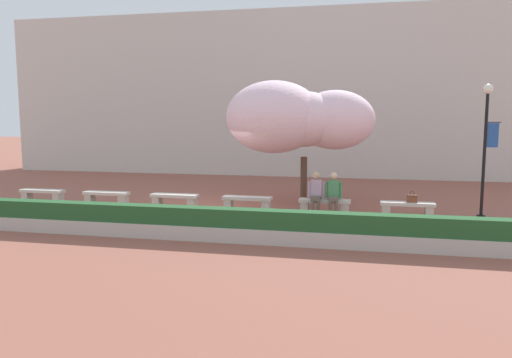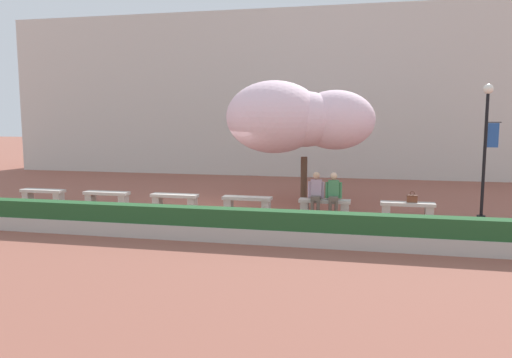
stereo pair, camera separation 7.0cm
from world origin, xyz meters
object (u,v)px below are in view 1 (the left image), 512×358
Objects in this scene: person_seated_left at (316,191)px; lamp_post_with_banner at (486,139)px; stone_bench_center at (175,199)px; stone_bench_west_end at (42,194)px; stone_bench_near_east at (247,201)px; person_seated_right at (334,192)px; handbag at (412,198)px; cherry_tree_main at (296,118)px; stone_bench_east_end at (325,204)px; stone_bench_near_west at (106,196)px; stone_bench_far_east at (407,207)px.

lamp_post_with_banner reaches higher than person_seated_left.
stone_bench_center is 9.72m from lamp_post_with_banner.
stone_bench_west_end is 1.00× the size of stone_bench_near_east.
stone_bench_center is 1.23× the size of person_seated_right.
handbag is (5.06, 0.02, 0.28)m from stone_bench_near_east.
stone_bench_center is 4.68m from person_seated_left.
lamp_post_with_banner is (9.50, 0.13, 2.06)m from stone_bench_center.
person_seated_right is 0.25× the size of cherry_tree_main.
person_seated_right is (2.74, -0.05, 0.40)m from stone_bench_near_east.
stone_bench_west_end is at bearing 180.00° from stone_bench_east_end.
stone_bench_west_end is 4.93m from stone_bench_center.
person_seated_left reaches higher than stone_bench_near_east.
handbag reaches higher than stone_bench_near_west.
stone_bench_center is 7.53m from handbag.
stone_bench_far_east is (12.33, 0.00, 0.00)m from stone_bench_west_end.
person_seated_left is at bearing -179.99° from person_seated_right.
stone_bench_west_end is 1.23× the size of person_seated_right.
handbag is (9.99, 0.02, 0.28)m from stone_bench_near_west.
lamp_post_with_banner reaches higher than stone_bench_east_end.
handbag reaches higher than stone_bench_east_end.
stone_bench_center is at bearing -153.96° from cherry_tree_main.
person_seated_right is at bearing -177.59° from lamp_post_with_banner.
stone_bench_east_end is 1.23× the size of person_seated_left.
stone_bench_near_east is at bearing 180.00° from stone_bench_east_end.
stone_bench_far_east is 0.40× the size of lamp_post_with_banner.
person_seated_left is 0.25× the size of cherry_tree_main.
handbag reaches higher than stone_bench_far_east.
stone_bench_west_end and stone_bench_near_east have the same top height.
stone_bench_west_end and stone_bench_center have the same top height.
lamp_post_with_banner is (5.73, -1.71, -0.58)m from cherry_tree_main.
stone_bench_far_east is 1.23× the size of person_seated_right.
person_seated_left is 0.33× the size of lamp_post_with_banner.
cherry_tree_main is (8.70, 1.84, 2.64)m from stone_bench_west_end.
person_seated_left is 0.54m from person_seated_right.
handbag is at bearing 0.19° from stone_bench_near_east.
stone_bench_center is 4.95m from cherry_tree_main.
person_seated_right is at bearing -11.10° from stone_bench_east_end.
person_seated_left is at bearing -64.61° from cherry_tree_main.
stone_bench_near_west is at bearing -163.55° from cherry_tree_main.
stone_bench_near_east and stone_bench_far_east have the same top height.
stone_bench_near_west is 1.00× the size of stone_bench_east_end.
stone_bench_west_end and stone_bench_far_east have the same top height.
stone_bench_near_west is 1.23× the size of person_seated_right.
cherry_tree_main is at bearing 26.04° from stone_bench_center.
handbag is at bearing 0.13° from stone_bench_center.
person_seated_left is 3.81× the size of handbag.
stone_bench_near_east is 1.23× the size of person_seated_right.
person_seated_right is at bearing -0.59° from stone_bench_center.
stone_bench_east_end is 2.61m from handbag.
stone_bench_east_end is at bearing 0.00° from stone_bench_west_end.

